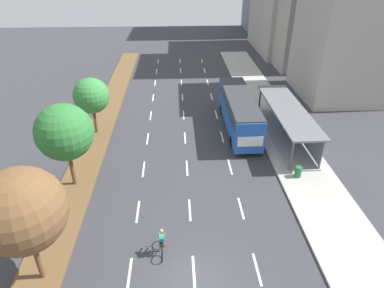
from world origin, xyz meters
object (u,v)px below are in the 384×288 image
object	(u,v)px
bus	(239,109)
trash_bin	(298,172)
cyclist	(162,243)
bus_shelter	(290,120)
median_tree_nearest	(22,211)
median_tree_second	(64,132)
median_tree_third	(91,96)

from	to	relation	value
bus	trash_bin	distance (m)	9.27
bus	cyclist	world-z (taller)	bus
bus	cyclist	bearing A→B (deg)	-114.29
bus_shelter	median_tree_nearest	world-z (taller)	median_tree_nearest
bus	cyclist	distance (m)	17.04
bus	median_tree_second	xyz separation A→B (m)	(-13.70, -8.60, 2.37)
bus_shelter	median_tree_second	world-z (taller)	median_tree_second
cyclist	median_tree_third	xyz separation A→B (m)	(-6.70, 15.20, 3.00)
cyclist	median_tree_second	xyz separation A→B (m)	(-6.71, 6.89, 3.65)
cyclist	median_tree_second	bearing A→B (deg)	134.23
cyclist	trash_bin	bearing A→B (deg)	34.16
median_tree_third	trash_bin	bearing A→B (deg)	-26.12
cyclist	trash_bin	size ratio (longest dim) A/B	2.14
median_tree_nearest	cyclist	bearing A→B (deg)	12.61
cyclist	bus_shelter	bearing A→B (deg)	49.72
trash_bin	bus	bearing A→B (deg)	110.47
cyclist	median_tree_second	world-z (taller)	median_tree_second
bus	median_tree_nearest	bearing A→B (deg)	-128.25
bus_shelter	median_tree_third	world-z (taller)	median_tree_third
median_tree_nearest	trash_bin	world-z (taller)	median_tree_nearest
bus_shelter	cyclist	world-z (taller)	bus_shelter
trash_bin	median_tree_second	bearing A→B (deg)	-179.91
bus_shelter	bus	world-z (taller)	bus
bus_shelter	cyclist	distance (m)	17.47
cyclist	trash_bin	xyz separation A→B (m)	(10.19, 6.92, -0.22)
bus_shelter	bus	xyz separation A→B (m)	(-4.28, 2.19, 0.20)
bus_shelter	median_tree_third	distance (m)	18.18
median_tree_nearest	median_tree_third	world-z (taller)	median_tree_nearest
median_tree_third	trash_bin	size ratio (longest dim) A/B	6.25
bus_shelter	cyclist	xyz separation A→B (m)	(-11.27, -13.30, -1.08)
median_tree_nearest	median_tree_second	world-z (taller)	median_tree_nearest
median_tree_third	median_tree_nearest	bearing A→B (deg)	-88.74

